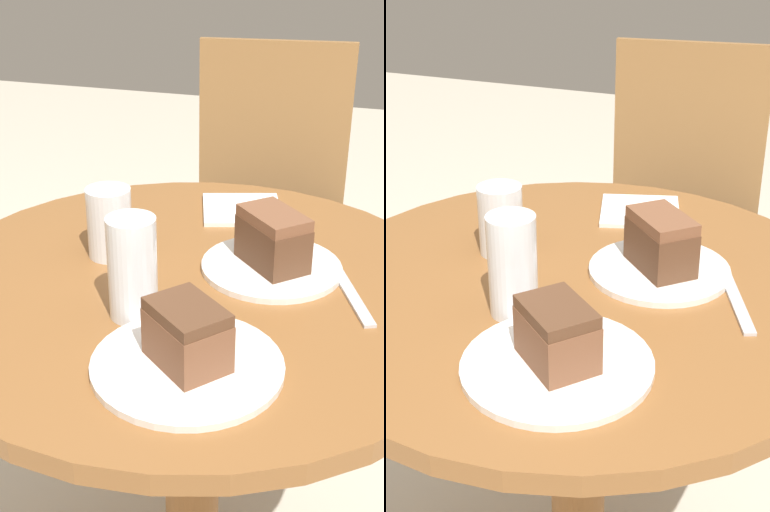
# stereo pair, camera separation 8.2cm
# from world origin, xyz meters

# --- Properties ---
(table) EXTENTS (0.85, 0.85, 0.75)m
(table) POSITION_xyz_m (0.00, 0.00, 0.57)
(table) COLOR brown
(table) RESTS_ON ground_plane
(chair) EXTENTS (0.49, 0.48, 0.95)m
(chair) POSITION_xyz_m (-0.05, 0.84, 0.50)
(chair) COLOR olive
(chair) RESTS_ON ground_plane
(plate_near) EXTENTS (0.22, 0.22, 0.01)m
(plate_near) POSITION_xyz_m (0.11, 0.07, 0.75)
(plate_near) COLOR white
(plate_near) RESTS_ON table
(plate_far) EXTENTS (0.25, 0.25, 0.01)m
(plate_far) POSITION_xyz_m (0.06, -0.23, 0.75)
(plate_far) COLOR white
(plate_far) RESTS_ON table
(cake_slice_near) EXTENTS (0.13, 0.13, 0.09)m
(cake_slice_near) POSITION_xyz_m (0.11, 0.07, 0.80)
(cake_slice_near) COLOR brown
(cake_slice_near) RESTS_ON plate_near
(cake_slice_far) EXTENTS (0.13, 0.12, 0.08)m
(cake_slice_far) POSITION_xyz_m (0.06, -0.23, 0.80)
(cake_slice_far) COLOR brown
(cake_slice_far) RESTS_ON plate_far
(glass_lemonade) EXTENTS (0.07, 0.07, 0.15)m
(glass_lemonade) POSITION_xyz_m (-0.05, -0.13, 0.81)
(glass_lemonade) COLOR beige
(glass_lemonade) RESTS_ON table
(glass_water) EXTENTS (0.07, 0.07, 0.12)m
(glass_water) POSITION_xyz_m (-0.15, 0.04, 0.80)
(glass_water) COLOR silver
(glass_water) RESTS_ON table
(napkin_stack) EXTENTS (0.18, 0.18, 0.01)m
(napkin_stack) POSITION_xyz_m (0.01, 0.29, 0.75)
(napkin_stack) COLOR white
(napkin_stack) RESTS_ON table
(fork) EXTENTS (0.09, 0.17, 0.00)m
(fork) POSITION_xyz_m (0.24, 0.02, 0.75)
(fork) COLOR silver
(fork) RESTS_ON table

